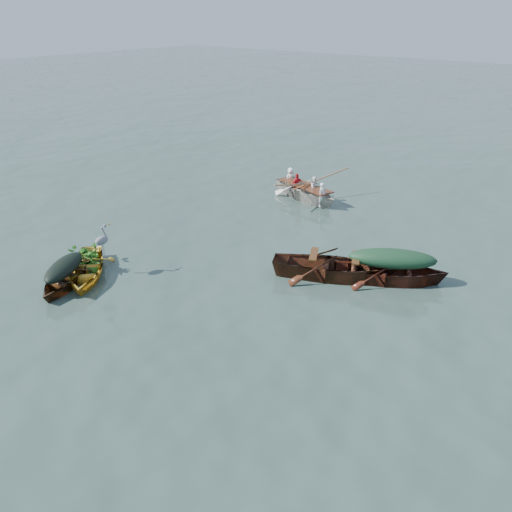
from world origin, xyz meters
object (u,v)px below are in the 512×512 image
at_px(green_tarp_boat, 389,282).
at_px(open_wooden_boat, 333,278).
at_px(yellow_dinghy, 87,277).
at_px(rowed_boat, 305,199).
at_px(heron, 102,245).
at_px(dark_covered_boat, 67,284).

bearing_deg(green_tarp_boat, open_wooden_boat, 90.00).
distance_m(yellow_dinghy, green_tarp_boat, 8.47).
height_order(open_wooden_boat, rowed_boat, open_wooden_boat).
bearing_deg(rowed_boat, yellow_dinghy, -173.05).
height_order(rowed_boat, heron, heron).
xyz_separation_m(dark_covered_boat, open_wooden_boat, (5.51, 4.86, 0.00)).
xyz_separation_m(green_tarp_boat, rowed_boat, (-5.50, 4.05, 0.00)).
bearing_deg(open_wooden_boat, heron, 99.64).
bearing_deg(yellow_dinghy, dark_covered_boat, -143.77).
height_order(yellow_dinghy, rowed_boat, rowed_boat).
distance_m(green_tarp_boat, rowed_boat, 6.83).
distance_m(rowed_boat, heron, 8.77).
bearing_deg(open_wooden_boat, yellow_dinghy, 100.90).
relative_size(rowed_boat, heron, 4.89).
relative_size(dark_covered_boat, open_wooden_boat, 0.67).
distance_m(green_tarp_boat, heron, 7.99).
distance_m(dark_covered_boat, open_wooden_boat, 7.35).
bearing_deg(green_tarp_boat, yellow_dinghy, 96.30).
bearing_deg(rowed_boat, open_wooden_boat, -124.27).
relative_size(dark_covered_boat, heron, 3.41).
distance_m(dark_covered_boat, heron, 1.42).
relative_size(green_tarp_boat, rowed_boat, 0.95).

